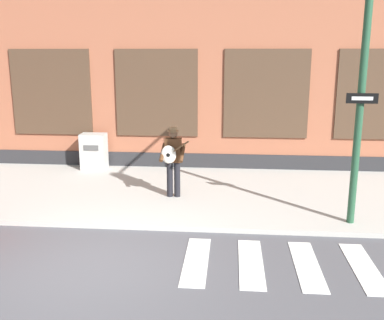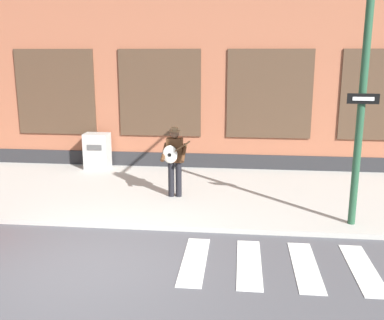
{
  "view_description": "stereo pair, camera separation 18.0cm",
  "coord_description": "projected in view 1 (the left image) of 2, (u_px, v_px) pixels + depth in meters",
  "views": [
    {
      "loc": [
        2.26,
        -6.79,
        3.57
      ],
      "look_at": [
        1.48,
        2.05,
        1.44
      ],
      "focal_mm": 42.0,
      "sensor_mm": 36.0,
      "label": 1
    },
    {
      "loc": [
        2.44,
        -6.78,
        3.57
      ],
      "look_at": [
        1.48,
        2.05,
        1.44
      ],
      "focal_mm": 42.0,
      "sensor_mm": 36.0,
      "label": 2
    }
  ],
  "objects": [
    {
      "name": "traffic_light",
      "position": [
        378.0,
        40.0,
        7.67
      ],
      "size": [
        0.6,
        2.55,
        5.38
      ],
      "color": "#234C33",
      "rests_on": "sidewalk"
    },
    {
      "name": "busker",
      "position": [
        173.0,
        158.0,
        10.86
      ],
      "size": [
        0.71,
        0.54,
        1.73
      ],
      "color": "black",
      "rests_on": "sidewalk"
    },
    {
      "name": "building_backdrop",
      "position": [
        166.0,
        38.0,
        15.05
      ],
      "size": [
        28.0,
        4.06,
        8.1
      ],
      "color": "#99563D",
      "rests_on": "ground"
    },
    {
      "name": "ground_plane",
      "position": [
        95.0,
        269.0,
        7.61
      ],
      "size": [
        160.0,
        160.0,
        0.0
      ],
      "primitive_type": "plane",
      "color": "#4C4C51"
    },
    {
      "name": "crosswalk",
      "position": [
        335.0,
        266.0,
        7.69
      ],
      "size": [
        5.2,
        1.9,
        0.01
      ],
      "color": "silver",
      "rests_on": "ground"
    },
    {
      "name": "sidewalk",
      "position": [
        143.0,
        192.0,
        11.67
      ],
      "size": [
        28.0,
        4.91,
        0.11
      ],
      "color": "#ADAAA3",
      "rests_on": "ground"
    },
    {
      "name": "utility_box",
      "position": [
        94.0,
        151.0,
        13.63
      ],
      "size": [
        0.74,
        0.54,
        1.09
      ],
      "color": "#ADADA8",
      "rests_on": "sidewalk"
    }
  ]
}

